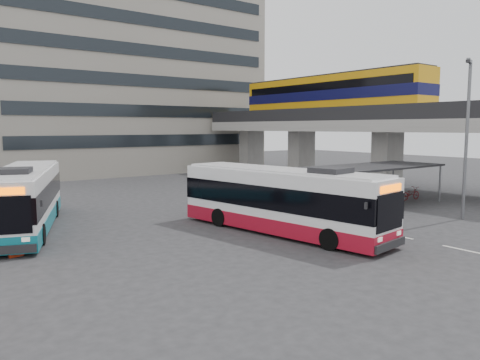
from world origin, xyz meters
TOP-DOWN VIEW (x-y plane):
  - ground at (0.00, 0.00)m, footprint 120.00×120.00m
  - viaduct at (17.00, 13.33)m, footprint 8.00×32.00m
  - bike_shelter at (8.50, 3.00)m, footprint 10.00×4.00m
  - office_block at (6.00, 36.00)m, footprint 30.00×15.00m
  - road_markings at (2.50, -3.00)m, footprint 0.15×7.60m
  - bus_main at (-1.27, 0.77)m, footprint 3.92×11.22m
  - bus_teal at (-10.72, 8.71)m, footprint 6.03×11.06m
  - pedestrian at (-0.83, 2.99)m, footprint 0.64×0.78m
  - lamp_post at (8.66, -2.80)m, footprint 1.42×0.68m
  - sign_totem_mid at (-12.18, 3.80)m, footprint 0.57×0.29m

SIDE VIEW (x-z plane):
  - ground at x=0.00m, z-range 0.00..0.00m
  - road_markings at x=2.50m, z-range 0.00..0.01m
  - pedestrian at x=-0.83m, z-range 0.00..1.84m
  - bike_shelter at x=8.50m, z-range 0.09..2.63m
  - sign_totem_mid at x=-12.18m, z-range 0.04..2.71m
  - bus_teal at x=-10.72m, z-range -0.12..3.12m
  - bus_main at x=-1.27m, z-range -0.12..3.14m
  - lamp_post at x=8.66m, z-range 0.59..9.01m
  - viaduct at x=17.00m, z-range 1.39..11.07m
  - office_block at x=6.00m, z-range 0.00..25.00m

